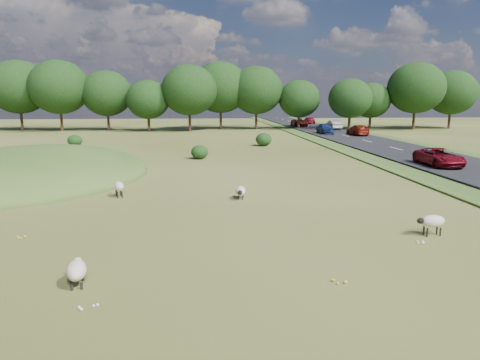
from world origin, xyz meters
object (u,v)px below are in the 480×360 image
at_px(sheep_2, 119,186).
at_px(car_4, 309,121).
at_px(sheep_3, 77,270).
at_px(car_5, 439,157).
at_px(car_7, 299,122).
at_px(sheep_4, 241,191).
at_px(car_0, 358,130).
at_px(car_2, 334,125).
at_px(sheep_1, 432,221).
at_px(car_3, 325,128).

bearing_deg(sheep_2, car_4, -40.54).
height_order(sheep_3, car_5, car_5).
bearing_deg(sheep_2, car_7, -40.10).
height_order(sheep_4, car_4, car_4).
bearing_deg(car_0, car_2, -90.00).
bearing_deg(sheep_4, car_5, 127.04).
height_order(sheep_2, car_0, car_0).
height_order(sheep_3, car_4, car_4).
xyz_separation_m(sheep_2, car_7, (22.70, 56.02, 0.38)).
bearing_deg(sheep_4, car_4, 171.49).
height_order(car_4, car_5, car_5).
relative_size(sheep_3, car_7, 0.25).
bearing_deg(sheep_3, sheep_2, -6.98).
relative_size(sheep_2, sheep_4, 1.01).
xyz_separation_m(car_2, car_7, (-3.80, 8.99, -0.04)).
relative_size(sheep_1, sheep_2, 0.95).
bearing_deg(car_7, car_0, -79.45).
distance_m(sheep_1, sheep_2, 15.72).
bearing_deg(car_3, car_7, 90.00).
bearing_deg(sheep_3, car_7, -29.62).
xyz_separation_m(sheep_1, sheep_3, (-12.59, -3.48, -0.12)).
distance_m(sheep_2, car_7, 60.44).
relative_size(sheep_4, car_0, 0.24).
xyz_separation_m(sheep_3, car_4, (25.54, 75.40, 0.45)).
height_order(car_0, car_5, car_0).
bearing_deg(sheep_1, car_4, -102.73).
bearing_deg(car_4, car_7, 64.42).
distance_m(sheep_1, car_3, 47.64).
bearing_deg(car_5, car_2, 84.48).
xyz_separation_m(sheep_2, car_4, (26.50, 63.96, 0.32)).
xyz_separation_m(sheep_1, sheep_4, (-6.93, 6.90, -0.15)).
height_order(sheep_2, car_7, car_7).
xyz_separation_m(sheep_2, car_0, (26.50, 35.61, 0.38)).
xyz_separation_m(car_5, car_7, (0.00, 48.34, 0.06)).
bearing_deg(car_7, car_4, 64.42).
xyz_separation_m(sheep_3, car_7, (21.74, 67.46, 0.51)).
relative_size(sheep_2, car_4, 0.27).
bearing_deg(car_5, car_4, 86.14).
bearing_deg(sheep_2, car_2, -47.44).
bearing_deg(sheep_4, car_2, 166.03).
height_order(car_3, car_5, car_3).
height_order(car_2, car_7, car_2).
bearing_deg(sheep_4, sheep_3, -20.11).
distance_m(car_2, car_3, 9.08).
xyz_separation_m(sheep_1, car_0, (12.95, 43.57, 0.39)).
distance_m(sheep_2, sheep_4, 6.70).
bearing_deg(sheep_3, car_0, -40.26).
distance_m(sheep_1, car_7, 64.64).
distance_m(car_0, car_5, 28.18).
relative_size(car_4, car_7, 0.87).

